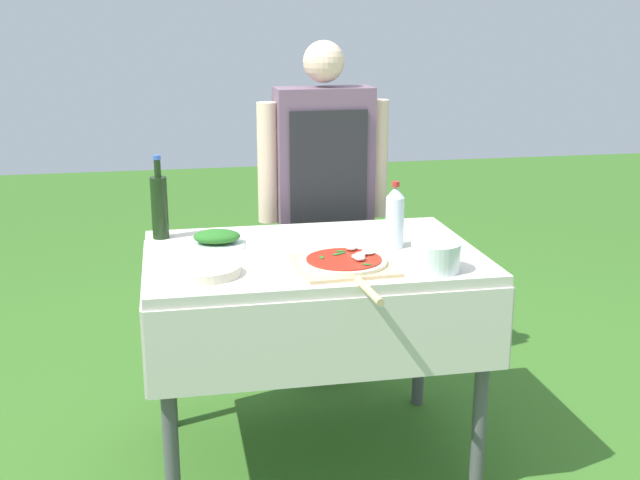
% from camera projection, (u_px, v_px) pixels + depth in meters
% --- Properties ---
extents(ground_plane, '(12.00, 12.00, 0.00)m').
position_uv_depth(ground_plane, '(313.00, 456.00, 3.00)').
color(ground_plane, '#386B23').
extents(prep_table, '(1.16, 0.80, 0.80)m').
position_uv_depth(prep_table, '(312.00, 281.00, 2.82)').
color(prep_table, beige).
rests_on(prep_table, ground).
extents(person_cook, '(0.56, 0.20, 1.50)m').
position_uv_depth(person_cook, '(324.00, 189.00, 3.40)').
color(person_cook, '#333D56').
rests_on(person_cook, ground).
extents(pizza_on_peel, '(0.33, 0.53, 0.05)m').
position_uv_depth(pizza_on_peel, '(346.00, 264.00, 2.60)').
color(pizza_on_peel, '#D1B27F').
rests_on(pizza_on_peel, prep_table).
extents(oil_bottle, '(0.06, 0.06, 0.31)m').
position_uv_depth(oil_bottle, '(159.00, 205.00, 2.93)').
color(oil_bottle, black).
rests_on(oil_bottle, prep_table).
extents(water_bottle, '(0.07, 0.07, 0.24)m').
position_uv_depth(water_bottle, '(395.00, 217.00, 2.81)').
color(water_bottle, silver).
rests_on(water_bottle, prep_table).
extents(herb_container, '(0.21, 0.16, 0.06)m').
position_uv_depth(herb_container, '(217.00, 238.00, 2.86)').
color(herb_container, silver).
rests_on(herb_container, prep_table).
extents(mixing_tub, '(0.16, 0.16, 0.09)m').
position_uv_depth(mixing_tub, '(436.00, 257.00, 2.57)').
color(mixing_tub, silver).
rests_on(mixing_tub, prep_table).
extents(plate_stack, '(0.23, 0.23, 0.03)m').
position_uv_depth(plate_stack, '(204.00, 270.00, 2.54)').
color(plate_stack, beige).
rests_on(plate_stack, prep_table).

